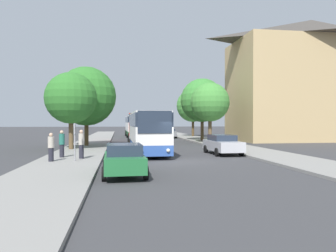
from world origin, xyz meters
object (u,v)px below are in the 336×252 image
at_px(parked_car_left_curb, 124,159).
at_px(bus_front, 147,131).
at_px(bus_middle, 139,127).
at_px(bus_rear, 134,126).
at_px(pedestrian_waiting_near, 62,144).
at_px(parked_car_right_near, 222,144).
at_px(parked_car_right_far, 169,133).
at_px(pedestrian_walking_back, 51,147).
at_px(tree_left_far, 71,98).
at_px(tree_left_near, 86,96).
at_px(tree_right_mid, 202,100).
at_px(tree_right_far, 210,102).
at_px(tree_right_near, 193,106).
at_px(bus_stop_sign, 75,137).
at_px(pedestrian_waiting_far, 81,144).

bearing_deg(parked_car_left_curb, bus_front, 77.90).
bearing_deg(bus_front, bus_middle, 88.43).
bearing_deg(bus_rear, pedestrian_waiting_near, -101.64).
height_order(parked_car_left_curb, parked_car_right_near, parked_car_right_near).
relative_size(parked_car_right_far, pedestrian_walking_back, 2.53).
relative_size(bus_rear, pedestrian_waiting_near, 6.27).
bearing_deg(parked_car_right_near, tree_left_far, -23.69).
relative_size(pedestrian_waiting_near, pedestrian_walking_back, 1.05).
bearing_deg(bus_rear, tree_left_near, -105.43).
xyz_separation_m(pedestrian_waiting_near, tree_right_mid, (14.15, 17.93, 4.16)).
xyz_separation_m(bus_middle, parked_car_right_near, (5.35, -17.27, -1.06)).
height_order(bus_rear, parked_car_left_curb, bus_rear).
height_order(bus_middle, parked_car_right_far, bus_middle).
relative_size(parked_car_left_curb, tree_left_far, 0.61).
bearing_deg(pedestrian_waiting_near, parked_car_left_curb, 179.58).
xyz_separation_m(bus_front, parked_car_right_near, (5.64, -1.83, -0.94)).
distance_m(pedestrian_waiting_near, tree_right_far, 19.16).
distance_m(pedestrian_waiting_near, pedestrian_walking_back, 2.24).
bearing_deg(tree_right_near, bus_middle, -130.40).
bearing_deg(bus_front, bus_rear, 88.96).
relative_size(parked_car_right_near, tree_right_far, 0.69).
bearing_deg(bus_stop_sign, tree_left_far, 99.44).
distance_m(parked_car_right_near, tree_right_mid, 16.91).
bearing_deg(pedestrian_walking_back, bus_rear, 105.21).
distance_m(bus_front, tree_left_far, 7.56).
distance_m(pedestrian_waiting_far, pedestrian_walking_back, 2.10).
bearing_deg(tree_right_far, parked_car_left_curb, -115.91).
distance_m(bus_front, pedestrian_walking_back, 8.57).
distance_m(bus_front, bus_rear, 29.22).
xyz_separation_m(bus_rear, tree_left_far, (-6.59, -26.16, 2.69)).
distance_m(parked_car_left_curb, tree_right_far, 22.69).
height_order(bus_middle, tree_left_near, tree_left_near).
bearing_deg(tree_left_near, tree_right_far, 8.58).
bearing_deg(tree_right_mid, pedestrian_waiting_near, -128.28).
distance_m(parked_car_left_curb, pedestrian_waiting_near, 8.26).
relative_size(bus_front, parked_car_left_curb, 2.67).
bearing_deg(parked_car_right_near, bus_stop_sign, 18.89).
bearing_deg(bus_middle, parked_car_right_near, -70.94).
relative_size(parked_car_right_near, pedestrian_waiting_near, 2.59).
height_order(parked_car_left_curb, pedestrian_waiting_near, pedestrian_waiting_near).
bearing_deg(parked_car_right_near, pedestrian_walking_back, 17.35).
relative_size(pedestrian_walking_back, tree_left_near, 0.22).
distance_m(parked_car_right_far, tree_left_near, 20.27).
bearing_deg(tree_left_near, pedestrian_waiting_near, -92.83).
bearing_deg(pedestrian_walking_back, parked_car_right_far, 94.27).
bearing_deg(tree_left_near, bus_stop_sign, -87.48).
bearing_deg(bus_front, parked_car_right_near, -18.43).
bearing_deg(bus_rear, pedestrian_walking_back, -101.36).
distance_m(bus_stop_sign, tree_left_far, 9.38).
bearing_deg(parked_car_left_curb, tree_right_far, 62.37).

